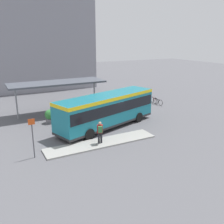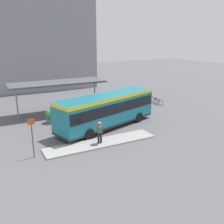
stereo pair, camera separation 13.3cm
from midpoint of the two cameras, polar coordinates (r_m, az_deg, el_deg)
ground_plane at (r=23.17m, az=-0.96°, el=-3.40°), size 120.00×120.00×0.00m
curb_island at (r=19.61m, az=-2.27°, el=-7.05°), size 8.93×1.80×0.12m
city_bus at (r=22.63m, az=-0.96°, el=0.84°), size 10.48×5.44×3.03m
pedestrian_waiting at (r=19.02m, az=-2.63°, el=-4.39°), size 0.49×0.53×1.73m
bicycle_black at (r=31.19m, az=10.62°, el=2.28°), size 0.48×1.73×0.75m
bicycle_red at (r=31.84m, az=9.86°, el=2.64°), size 0.48×1.78×0.77m
station_shelter at (r=27.28m, az=-12.21°, el=6.46°), size 10.05×3.37×3.44m
potted_planter_near_shelter at (r=24.75m, az=-13.77°, el=-0.91°), size 1.01×1.01×1.35m
platform_sign at (r=17.66m, az=-17.54°, el=-5.33°), size 0.44×0.08×2.80m
station_building at (r=44.03m, az=-19.29°, el=16.36°), size 20.13×11.39×16.88m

